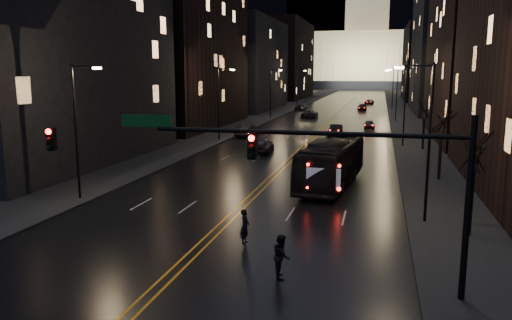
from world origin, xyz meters
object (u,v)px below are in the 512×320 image
Objects in this scene: receding_car_a at (336,129)px; bus at (332,162)px; oncoming_car_a at (262,145)px; traffic_signal at (314,162)px; oncoming_car_b at (248,130)px; pedestrian_a at (245,226)px; pedestrian_b at (282,256)px.

bus is at bearing -81.81° from receding_car_a.
receding_car_a is (6.11, 18.22, -0.16)m from oncoming_car_a.
traffic_signal is at bearing -82.37° from receding_car_a.
oncoming_car_a is at bearing 128.97° from bus.
bus is at bearing 121.40° from oncoming_car_a.
bus is at bearing 92.94° from traffic_signal.
oncoming_car_b is 41.59m from pedestrian_a.
pedestrian_a reaches higher than receding_car_a.
oncoming_car_b is 2.79× the size of pedestrian_b.
receding_car_a is at bearing 93.88° from traffic_signal.
bus is 3.09× the size of receding_car_a.
oncoming_car_a is at bearing 12.25° from pedestrian_a.
pedestrian_a reaches higher than oncoming_car_b.
pedestrian_a is (-0.50, -45.86, 0.22)m from receding_car_a.
oncoming_car_a is (-8.56, 13.28, -0.91)m from bus.
bus reaches higher than oncoming_car_a.
oncoming_car_b is (-14.41, 44.60, -4.25)m from traffic_signal.
bus is at bearing -15.57° from pedestrian_b.
pedestrian_b is (-1.34, 0.72, -4.18)m from traffic_signal.
oncoming_car_a is at bearing -104.79° from receding_car_a.
traffic_signal is 9.76× the size of pedestrian_a.
pedestrian_b is (13.06, -43.87, 0.07)m from oncoming_car_b.
pedestrian_b is at bearing -83.86° from receding_car_a.
bus is 7.04× the size of pedestrian_a.
pedestrian_b is at bearing -143.97° from pedestrian_a.
bus reaches higher than pedestrian_a.
traffic_signal is at bearing 105.17° from oncoming_car_a.
traffic_signal reaches higher than pedestrian_b.
oncoming_car_b is at bearing 2.23° from pedestrian_b.
pedestrian_b reaches higher than pedestrian_a.
receding_car_a is at bearing -109.94° from oncoming_car_a.
bus reaches higher than receding_car_a.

